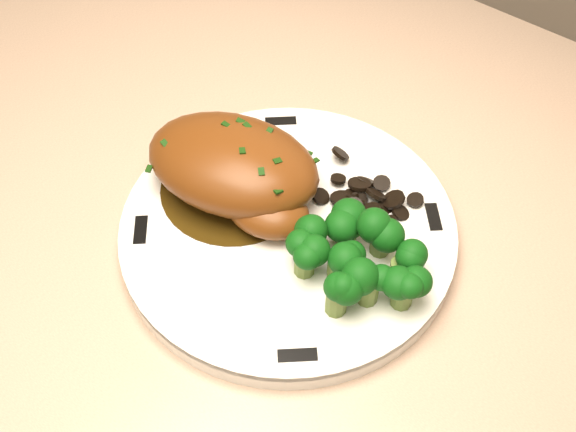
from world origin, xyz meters
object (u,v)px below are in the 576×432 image
Objects in this scene: counter at (275,381)px; broccoli_florets at (355,258)px; plate at (288,231)px; chicken_breast at (237,169)px.

counter is 20.61× the size of broccoli_florets.
plate is 0.06m from chicken_breast.
counter is 0.51m from broccoli_florets.
chicken_breast is at bearing 178.54° from plate.
counter reaches higher than broccoli_florets.
chicken_breast is (-0.05, 0.00, 0.04)m from plate.
chicken_breast reaches higher than broccoli_florets.
plate is 1.61× the size of chicken_breast.
broccoli_florets is (0.12, -0.01, -0.01)m from chicken_breast.
counter is 0.47m from plate.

